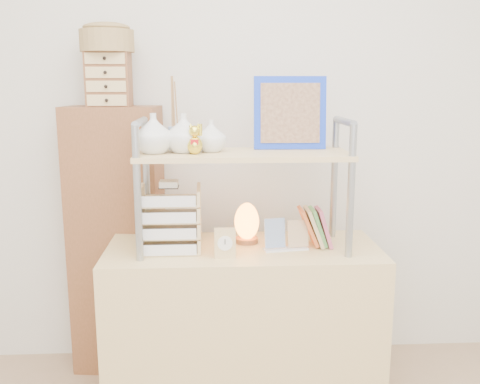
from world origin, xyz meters
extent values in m
cube|color=silver|center=(0.00, 1.70, 1.30)|extent=(3.40, 0.02, 2.60)
cube|color=tan|center=(0.00, 1.20, 0.38)|extent=(1.20, 0.50, 0.75)
cube|color=brown|center=(-0.61, 1.57, 0.68)|extent=(0.47, 0.29, 1.35)
cylinder|color=#8F959C|center=(-0.43, 1.05, 1.02)|extent=(0.03, 0.03, 0.55)
cylinder|color=#8F959C|center=(-0.43, 1.35, 1.02)|extent=(0.03, 0.03, 0.55)
cylinder|color=#8F959C|center=(-0.43, 1.20, 1.30)|extent=(0.03, 0.30, 0.03)
cylinder|color=#8F959C|center=(0.43, 1.05, 1.02)|extent=(0.03, 0.03, 0.55)
cylinder|color=#8F959C|center=(0.43, 1.35, 1.02)|extent=(0.03, 0.03, 0.55)
cylinder|color=#8F959C|center=(0.43, 1.20, 1.30)|extent=(0.03, 0.30, 0.03)
cube|color=tan|center=(0.00, 1.20, 1.16)|extent=(0.90, 0.34, 0.02)
imported|color=silver|center=(-0.37, 1.18, 1.25)|extent=(0.16, 0.16, 0.17)
imported|color=silver|center=(-0.25, 1.20, 1.25)|extent=(0.16, 0.16, 0.16)
imported|color=silver|center=(-0.13, 1.22, 1.24)|extent=(0.13, 0.13, 0.14)
cylinder|color=#2656A8|center=(-0.29, 1.32, 1.22)|extent=(0.07, 0.07, 0.10)
cube|color=#1536C7|center=(0.21, 1.30, 1.33)|extent=(0.32, 0.06, 0.32)
cube|color=brown|center=(0.21, 1.29, 1.33)|extent=(0.26, 0.04, 0.26)
cube|color=#BD5270|center=(0.36, 1.20, 0.83)|extent=(0.07, 0.12, 0.17)
cube|color=#60AB55|center=(0.33, 1.22, 0.83)|extent=(0.07, 0.12, 0.17)
cube|color=tan|center=(0.31, 1.20, 0.83)|extent=(0.08, 0.13, 0.16)
cube|color=#D26431|center=(0.29, 1.22, 0.83)|extent=(0.08, 0.14, 0.16)
cube|color=#DBBA83|center=(-0.32, 1.20, 0.76)|extent=(0.25, 0.23, 0.01)
cube|color=white|center=(-0.32, 1.09, 0.78)|extent=(0.23, 0.01, 0.04)
cube|color=#DBBA83|center=(-0.32, 1.20, 0.82)|extent=(0.25, 0.23, 0.01)
cube|color=white|center=(-0.32, 1.09, 0.85)|extent=(0.23, 0.01, 0.04)
cube|color=#DBBA83|center=(-0.32, 1.20, 0.89)|extent=(0.25, 0.23, 0.01)
cube|color=white|center=(-0.32, 1.09, 0.92)|extent=(0.23, 0.01, 0.04)
cube|color=#DBBA83|center=(-0.32, 1.20, 0.96)|extent=(0.25, 0.23, 0.01)
cube|color=white|center=(-0.32, 1.09, 0.99)|extent=(0.23, 0.01, 0.04)
cube|color=beige|center=(-0.32, 1.18, 1.04)|extent=(0.08, 0.08, 0.03)
cylinder|color=brown|center=(0.02, 1.27, 0.76)|extent=(0.10, 0.10, 0.02)
ellipsoid|color=orange|center=(0.02, 1.27, 0.85)|extent=(0.12, 0.11, 0.16)
cube|color=tan|center=(-0.08, 1.07, 0.81)|extent=(0.09, 0.04, 0.12)
cylinder|color=white|center=(-0.08, 1.05, 0.82)|extent=(0.06, 0.01, 0.06)
cube|color=white|center=(0.18, 1.16, 0.75)|extent=(0.20, 0.08, 0.01)
cube|color=#1F4A91|center=(0.13, 1.16, 0.82)|extent=(0.09, 0.04, 0.13)
cube|color=tan|center=(0.24, 1.17, 0.82)|extent=(0.09, 0.04, 0.12)
cube|color=brown|center=(-0.61, 1.55, 1.48)|extent=(0.20, 0.15, 0.25)
cube|color=tan|center=(-0.61, 1.47, 1.38)|extent=(0.18, 0.01, 0.05)
cube|color=tan|center=(-0.61, 1.47, 1.44)|extent=(0.18, 0.01, 0.05)
cube|color=tan|center=(-0.61, 1.47, 1.51)|extent=(0.18, 0.01, 0.05)
cube|color=tan|center=(-0.61, 1.47, 1.57)|extent=(0.18, 0.01, 0.05)
cylinder|color=olive|center=(-0.61, 1.55, 1.65)|extent=(0.25, 0.25, 0.10)
camera|label=1|loc=(-0.13, -1.05, 1.46)|focal=40.00mm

